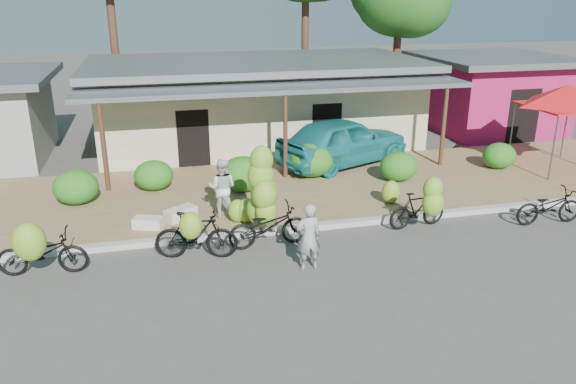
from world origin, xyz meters
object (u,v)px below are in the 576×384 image
object	(u,v)px
bike_right	(422,206)
bike_center	(265,208)
bike_far_left	(40,251)
bike_left	(196,234)
sack_near	(181,213)
teal_van	(343,141)
vendor	(309,237)
red_canopy	(567,96)
bystander	(222,188)
sack_far	(148,223)
bike_far_right	(549,206)

from	to	relation	value
bike_right	bike_center	bearing A→B (deg)	80.25
bike_far_left	bike_left	world-z (taller)	bike_far_left
bike_far_left	bike_right	world-z (taller)	bike_right
sack_near	bike_right	bearing A→B (deg)	-17.95
teal_van	vendor	bearing A→B (deg)	132.25
red_canopy	vendor	size ratio (longest dim) A/B	2.24
bystander	teal_van	distance (m)	6.06
bystander	sack_far	bearing A→B (deg)	31.90
bike_center	sack_far	xyz separation A→B (m)	(-2.83, 1.32, -0.65)
bike_right	vendor	xyz separation A→B (m)	(-3.44, -1.39, 0.11)
bike_right	bystander	bearing A→B (deg)	62.29
bike_far_left	sack_near	size ratio (longest dim) A/B	2.35
bike_center	bike_right	xyz separation A→B (m)	(4.08, -0.22, -0.24)
red_canopy	vendor	bearing A→B (deg)	-154.26
sack_far	bike_far_left	bearing A→B (deg)	-139.93
bike_right	sack_near	bearing A→B (deg)	65.38
bike_left	sack_far	bearing A→B (deg)	42.86
sack_far	red_canopy	bearing A→B (deg)	8.37
red_canopy	bike_far_left	bearing A→B (deg)	-166.20
bike_far_left	sack_far	xyz separation A→B (m)	(2.27, 1.91, -0.36)
red_canopy	bike_left	distance (m)	13.41
bike_far_left	teal_van	size ratio (longest dim) A/B	0.40
red_canopy	bike_left	size ratio (longest dim) A/B	1.75
red_canopy	teal_van	xyz separation A→B (m)	(-7.03, 2.13, -1.65)
bike_left	sack_far	xyz separation A→B (m)	(-1.08, 1.86, -0.37)
bike_center	sack_near	size ratio (longest dim) A/B	2.83
bike_left	bike_right	xyz separation A→B (m)	(5.83, 0.32, 0.04)
vendor	bike_right	bearing A→B (deg)	-162.33
sack_far	bystander	distance (m)	2.13
red_canopy	bystander	xyz separation A→B (m)	(-11.76, -1.67, -1.68)
sack_far	bystander	size ratio (longest dim) A/B	0.46
bike_center	bystander	world-z (taller)	bike_center
sack_near	bike_far_left	bearing A→B (deg)	-143.30
red_canopy	bike_center	distance (m)	11.54
bike_left	bike_center	xyz separation A→B (m)	(1.76, 0.54, 0.27)
bike_center	vendor	world-z (taller)	bike_center
red_canopy	sack_near	bearing A→B (deg)	-172.92
vendor	bike_center	bearing A→B (deg)	-72.76
bike_left	bike_far_right	distance (m)	9.33
bike_far_right	bystander	size ratio (longest dim) A/B	1.18
bike_left	bike_far_right	size ratio (longest dim) A/B	1.05
sack_near	bystander	xyz separation A→B (m)	(1.14, -0.07, 0.66)
bike_left	sack_far	size ratio (longest dim) A/B	2.66
bike_far_right	vendor	bearing A→B (deg)	100.35
bike_far_left	sack_near	bearing A→B (deg)	-47.37
bike_right	sack_near	xyz separation A→B (m)	(-6.05, 1.96, -0.40)
bike_far_left	red_canopy	bearing A→B (deg)	-70.27
bike_left	sack_near	bearing A→B (deg)	18.33
bike_left	bike_far_right	xyz separation A→B (m)	(9.33, -0.11, -0.14)
bystander	teal_van	bearing A→B (deg)	-119.27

